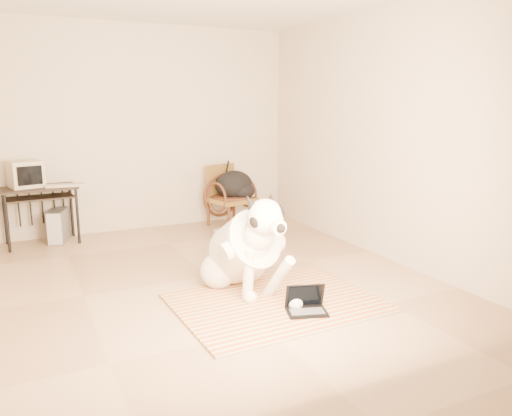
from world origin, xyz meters
TOP-DOWN VIEW (x-y plane):
  - floor at (0.00, 0.00)m, footprint 4.50×4.50m
  - wall_back at (0.00, 2.25)m, footprint 4.50×0.00m
  - wall_front at (0.00, -2.25)m, footprint 4.50×0.00m
  - wall_right at (2.00, 0.00)m, footprint 0.00×4.50m
  - rug at (0.30, -0.90)m, footprint 1.73×1.35m
  - dog at (0.18, -0.52)m, footprint 0.66×1.34m
  - laptop at (0.42, -1.19)m, footprint 0.38×0.32m
  - computer_desk at (-1.39, 1.97)m, footprint 0.88×0.53m
  - crt_monitor at (-1.52, 2.03)m, footprint 0.42×0.41m
  - desk_keyboard at (-1.10, 1.88)m, footprint 0.44×0.20m
  - pc_tower at (-1.20, 2.02)m, footprint 0.30×0.46m
  - rattan_chair at (1.03, 1.87)m, footprint 0.68×0.67m
  - backpack at (1.10, 1.81)m, footprint 0.53×0.46m
  - sneaker_left at (0.72, 1.24)m, footprint 0.27×0.33m
  - sneaker_right at (1.16, 1.25)m, footprint 0.26×0.34m

SIDE VIEW (x-z plane):
  - floor at x=0.00m, z-range 0.00..0.00m
  - rug at x=0.30m, z-range 0.00..0.02m
  - sneaker_left at x=0.72m, z-range -0.01..0.10m
  - sneaker_right at x=1.16m, z-range -0.01..0.10m
  - laptop at x=0.42m, z-range -0.04..0.19m
  - pc_tower at x=-1.20m, z-range 0.00..0.40m
  - dog at x=0.18m, z-range -0.10..0.89m
  - rattan_chair at x=1.03m, z-range 0.00..0.84m
  - backpack at x=1.10m, z-range 0.37..0.76m
  - computer_desk at x=-1.39m, z-range 0.25..0.96m
  - desk_keyboard at x=-1.10m, z-range 0.70..0.73m
  - crt_monitor at x=-1.52m, z-range 0.70..1.02m
  - wall_back at x=0.00m, z-range -0.90..3.60m
  - wall_front at x=0.00m, z-range -0.90..3.60m
  - wall_right at x=2.00m, z-range -0.90..3.60m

